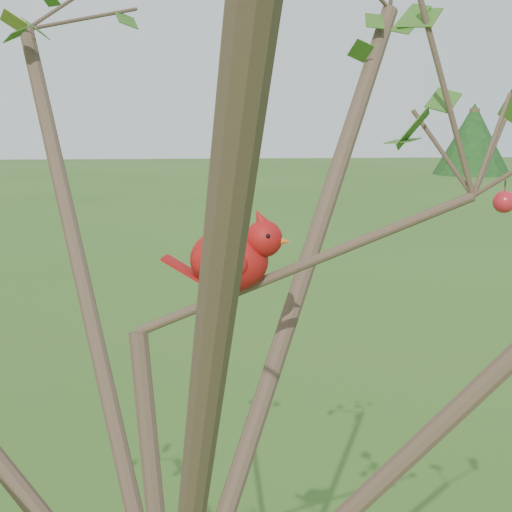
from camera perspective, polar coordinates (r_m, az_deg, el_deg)
The scene contains 3 objects.
crabapple_tree at distance 1.17m, azimuth -6.47°, elevation 0.30°, with size 2.35×2.05×2.95m.
cardinal at distance 1.28m, azimuth -1.83°, elevation -0.08°, with size 0.24×0.15×0.17m.
distant_trees at distance 23.92m, azimuth -5.90°, elevation 8.52°, with size 41.05×13.52×2.91m.
Camera 1 is at (0.06, -1.17, 2.34)m, focal length 50.00 mm.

